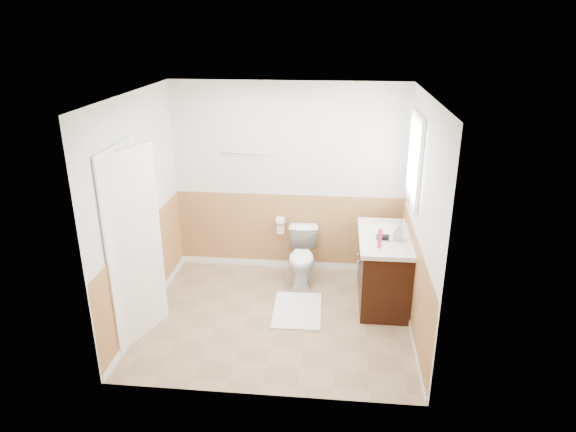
# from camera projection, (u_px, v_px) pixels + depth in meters

# --- Properties ---
(floor) EXTENTS (3.00, 3.00, 0.00)m
(floor) POSITION_uv_depth(u_px,v_px,m) (277.00, 317.00, 5.85)
(floor) COLOR #8C7051
(floor) RESTS_ON ground
(ceiling) EXTENTS (3.00, 3.00, 0.00)m
(ceiling) POSITION_uv_depth(u_px,v_px,m) (275.00, 95.00, 4.96)
(ceiling) COLOR white
(ceiling) RESTS_ON floor
(wall_back) EXTENTS (3.00, 0.00, 3.00)m
(wall_back) POSITION_uv_depth(u_px,v_px,m) (288.00, 180.00, 6.61)
(wall_back) COLOR silver
(wall_back) RESTS_ON floor
(wall_front) EXTENTS (3.00, 0.00, 3.00)m
(wall_front) POSITION_uv_depth(u_px,v_px,m) (257.00, 271.00, 4.20)
(wall_front) COLOR silver
(wall_front) RESTS_ON floor
(wall_left) EXTENTS (0.00, 3.00, 3.00)m
(wall_left) POSITION_uv_depth(u_px,v_px,m) (139.00, 210.00, 5.55)
(wall_left) COLOR silver
(wall_left) RESTS_ON floor
(wall_right) EXTENTS (0.00, 3.00, 3.00)m
(wall_right) POSITION_uv_depth(u_px,v_px,m) (421.00, 220.00, 5.26)
(wall_right) COLOR silver
(wall_right) RESTS_ON floor
(wainscot_back) EXTENTS (3.00, 0.00, 3.00)m
(wainscot_back) POSITION_uv_depth(u_px,v_px,m) (288.00, 233.00, 6.87)
(wainscot_back) COLOR #A27A40
(wainscot_back) RESTS_ON floor
(wainscot_front) EXTENTS (3.00, 0.00, 3.00)m
(wainscot_front) POSITION_uv_depth(u_px,v_px,m) (259.00, 347.00, 4.48)
(wainscot_front) COLOR #A27A40
(wainscot_front) RESTS_ON floor
(wainscot_left) EXTENTS (0.00, 2.60, 2.60)m
(wainscot_left) POSITION_uv_depth(u_px,v_px,m) (147.00, 272.00, 5.81)
(wainscot_left) COLOR #A27A40
(wainscot_left) RESTS_ON floor
(wainscot_right) EXTENTS (0.00, 2.60, 2.60)m
(wainscot_right) POSITION_uv_depth(u_px,v_px,m) (413.00, 285.00, 5.53)
(wainscot_right) COLOR #A27A40
(wainscot_right) RESTS_ON floor
(toilet) EXTENTS (0.40, 0.68, 0.68)m
(toilet) POSITION_uv_depth(u_px,v_px,m) (302.00, 257.00, 6.55)
(toilet) COLOR white
(toilet) RESTS_ON floor
(bath_mat) EXTENTS (0.57, 0.81, 0.02)m
(bath_mat) POSITION_uv_depth(u_px,v_px,m) (297.00, 310.00, 5.97)
(bath_mat) COLOR silver
(bath_mat) RESTS_ON floor
(vanity_cabinet) EXTENTS (0.55, 1.10, 0.80)m
(vanity_cabinet) POSITION_uv_depth(u_px,v_px,m) (383.00, 271.00, 6.07)
(vanity_cabinet) COLOR black
(vanity_cabinet) RESTS_ON floor
(vanity_knob_left) EXTENTS (0.03, 0.03, 0.03)m
(vanity_knob_left) POSITION_uv_depth(u_px,v_px,m) (359.00, 262.00, 5.95)
(vanity_knob_left) COLOR #B4B5BB
(vanity_knob_left) RESTS_ON vanity_cabinet
(vanity_knob_right) EXTENTS (0.03, 0.03, 0.03)m
(vanity_knob_right) POSITION_uv_depth(u_px,v_px,m) (358.00, 255.00, 6.13)
(vanity_knob_right) COLOR silver
(vanity_knob_right) RESTS_ON vanity_cabinet
(countertop) EXTENTS (0.60, 1.15, 0.05)m
(countertop) POSITION_uv_depth(u_px,v_px,m) (385.00, 238.00, 5.92)
(countertop) COLOR silver
(countertop) RESTS_ON vanity_cabinet
(sink_basin) EXTENTS (0.36, 0.36, 0.02)m
(sink_basin) POSITION_uv_depth(u_px,v_px,m) (385.00, 230.00, 6.04)
(sink_basin) COLOR silver
(sink_basin) RESTS_ON countertop
(faucet) EXTENTS (0.02, 0.02, 0.14)m
(faucet) POSITION_uv_depth(u_px,v_px,m) (401.00, 226.00, 6.00)
(faucet) COLOR silver
(faucet) RESTS_ON countertop
(lotion_bottle) EXTENTS (0.05, 0.05, 0.22)m
(lotion_bottle) POSITION_uv_depth(u_px,v_px,m) (380.00, 238.00, 5.56)
(lotion_bottle) COLOR #C8336F
(lotion_bottle) RESTS_ON countertop
(soap_dispenser) EXTENTS (0.11, 0.11, 0.21)m
(soap_dispenser) POSITION_uv_depth(u_px,v_px,m) (398.00, 232.00, 5.75)
(soap_dispenser) COLOR #969DA9
(soap_dispenser) RESTS_ON countertop
(hair_dryer_body) EXTENTS (0.14, 0.07, 0.07)m
(hair_dryer_body) POSITION_uv_depth(u_px,v_px,m) (383.00, 237.00, 5.78)
(hair_dryer_body) COLOR black
(hair_dryer_body) RESTS_ON countertop
(hair_dryer_handle) EXTENTS (0.03, 0.03, 0.07)m
(hair_dryer_handle) POSITION_uv_depth(u_px,v_px,m) (379.00, 237.00, 5.85)
(hair_dryer_handle) COLOR black
(hair_dryer_handle) RESTS_ON countertop
(mirror_panel) EXTENTS (0.02, 0.35, 0.90)m
(mirror_panel) POSITION_uv_depth(u_px,v_px,m) (408.00, 164.00, 6.18)
(mirror_panel) COLOR silver
(mirror_panel) RESTS_ON wall_right
(window_frame) EXTENTS (0.04, 0.80, 1.00)m
(window_frame) POSITION_uv_depth(u_px,v_px,m) (415.00, 159.00, 5.63)
(window_frame) COLOR white
(window_frame) RESTS_ON wall_right
(window_glass) EXTENTS (0.01, 0.70, 0.90)m
(window_glass) POSITION_uv_depth(u_px,v_px,m) (416.00, 159.00, 5.63)
(window_glass) COLOR white
(window_glass) RESTS_ON wall_right
(door) EXTENTS (0.29, 0.78, 2.04)m
(door) POSITION_uv_depth(u_px,v_px,m) (135.00, 247.00, 5.20)
(door) COLOR white
(door) RESTS_ON wall_left
(door_frame) EXTENTS (0.02, 0.92, 2.10)m
(door_frame) POSITION_uv_depth(u_px,v_px,m) (127.00, 246.00, 5.21)
(door_frame) COLOR white
(door_frame) RESTS_ON wall_left
(door_knob) EXTENTS (0.06, 0.06, 0.06)m
(door_knob) POSITION_uv_depth(u_px,v_px,m) (152.00, 241.00, 5.53)
(door_knob) COLOR silver
(door_knob) RESTS_ON door
(towel_bar) EXTENTS (0.62, 0.02, 0.02)m
(towel_bar) POSITION_uv_depth(u_px,v_px,m) (245.00, 153.00, 6.49)
(towel_bar) COLOR silver
(towel_bar) RESTS_ON wall_back
(tp_holder_bar) EXTENTS (0.14, 0.02, 0.02)m
(tp_holder_bar) POSITION_uv_depth(u_px,v_px,m) (280.00, 221.00, 6.75)
(tp_holder_bar) COLOR silver
(tp_holder_bar) RESTS_ON wall_back
(tp_roll) EXTENTS (0.10, 0.11, 0.11)m
(tp_roll) POSITION_uv_depth(u_px,v_px,m) (280.00, 221.00, 6.75)
(tp_roll) COLOR white
(tp_roll) RESTS_ON tp_holder_bar
(tp_sheet) EXTENTS (0.10, 0.01, 0.16)m
(tp_sheet) POSITION_uv_depth(u_px,v_px,m) (280.00, 229.00, 6.79)
(tp_sheet) COLOR white
(tp_sheet) RESTS_ON tp_roll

